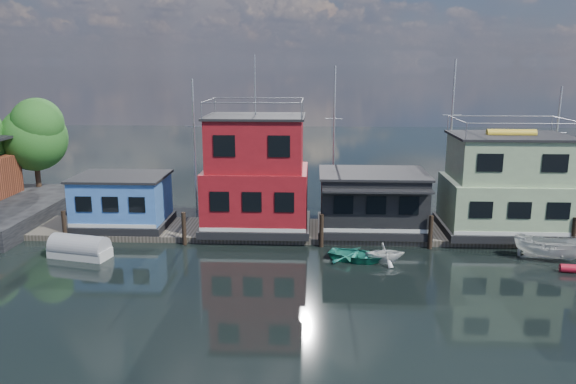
# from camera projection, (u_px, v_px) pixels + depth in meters

# --- Properties ---
(ground) EXTENTS (160.00, 160.00, 0.00)m
(ground) POSITION_uv_depth(u_px,v_px,m) (405.00, 308.00, 27.43)
(ground) COLOR black
(ground) RESTS_ON ground
(dock) EXTENTS (48.00, 5.00, 0.40)m
(dock) POSITION_uv_depth(u_px,v_px,m) (378.00, 232.00, 39.06)
(dock) COLOR #595147
(dock) RESTS_ON ground
(houseboat_blue) EXTENTS (6.40, 4.90, 3.66)m
(houseboat_blue) POSITION_uv_depth(u_px,v_px,m) (122.00, 201.00, 39.44)
(houseboat_blue) COLOR black
(houseboat_blue) RESTS_ON dock
(houseboat_red) EXTENTS (7.40, 5.90, 11.86)m
(houseboat_red) POSITION_uv_depth(u_px,v_px,m) (256.00, 176.00, 38.57)
(houseboat_red) COLOR black
(houseboat_red) RESTS_ON dock
(houseboat_dark) EXTENTS (7.40, 6.10, 4.06)m
(houseboat_dark) POSITION_uv_depth(u_px,v_px,m) (372.00, 201.00, 38.56)
(houseboat_dark) COLOR black
(houseboat_dark) RESTS_ON dock
(houseboat_green) EXTENTS (8.40, 5.90, 7.03)m
(houseboat_green) POSITION_uv_depth(u_px,v_px,m) (506.00, 186.00, 37.91)
(houseboat_green) COLOR black
(houseboat_green) RESTS_ON dock
(pilings) EXTENTS (42.28, 0.28, 2.20)m
(pilings) POSITION_uv_depth(u_px,v_px,m) (378.00, 231.00, 36.15)
(pilings) COLOR #2D2116
(pilings) RESTS_ON ground
(background_masts) EXTENTS (36.40, 0.16, 12.00)m
(background_masts) POSITION_uv_depth(u_px,v_px,m) (434.00, 144.00, 43.47)
(background_masts) COLOR silver
(background_masts) RESTS_ON ground
(dinghy_white) EXTENTS (2.62, 2.34, 1.26)m
(dinghy_white) POSITION_uv_depth(u_px,v_px,m) (385.00, 253.00, 33.52)
(dinghy_white) COLOR white
(dinghy_white) RESTS_ON ground
(tarp_runabout) EXTENTS (3.99, 2.30, 1.52)m
(tarp_runabout) POSITION_uv_depth(u_px,v_px,m) (80.00, 249.00, 34.47)
(tarp_runabout) COLOR silver
(tarp_runabout) RESTS_ON ground
(dinghy_teal) EXTENTS (4.18, 3.57, 0.73)m
(dinghy_teal) POSITION_uv_depth(u_px,v_px,m) (358.00, 255.00, 33.89)
(dinghy_teal) COLOR #258974
(dinghy_teal) RESTS_ON ground
(motorboat) EXTENTS (4.42, 2.81, 1.60)m
(motorboat) POSITION_uv_depth(u_px,v_px,m) (550.00, 248.00, 33.89)
(motorboat) COLOR silver
(motorboat) RESTS_ON ground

